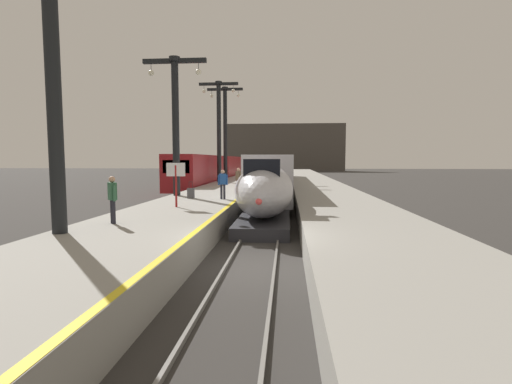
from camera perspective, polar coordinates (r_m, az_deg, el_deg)
ground_plane at (r=11.69m, az=-0.91°, el=-11.57°), size 260.00×260.00×0.00m
platform_left at (r=36.38m, az=-3.38°, el=0.51°), size 4.80×110.00×1.05m
platform_right at (r=36.13m, az=9.44°, el=0.42°), size 4.80×110.00×1.05m
platform_left_safety_stripe at (r=36.09m, az=0.20°, el=1.32°), size 0.20×107.80×0.01m
rail_main_left at (r=38.84m, az=2.03°, el=0.10°), size 0.08×110.00×0.12m
rail_main_right at (r=38.79m, az=4.24°, el=0.09°), size 0.08×110.00×0.12m
rail_secondary_left at (r=40.05m, az=-9.63°, el=0.18°), size 0.08×110.00×0.12m
rail_secondary_right at (r=39.70m, az=-7.53°, el=0.17°), size 0.08×110.00×0.12m
highspeed_train_main at (r=33.50m, az=2.89°, el=2.52°), size 2.92×38.74×3.60m
regional_train_adjacent at (r=49.50m, az=-5.94°, el=3.51°), size 2.85×36.60×3.80m
station_column_near at (r=13.34m, az=-28.54°, el=17.43°), size 4.00×0.68×8.74m
station_column_mid at (r=24.51m, az=-12.13°, el=11.73°), size 4.00×0.68×8.61m
station_column_far at (r=39.09m, az=-5.66°, el=10.44°), size 4.00×0.68×10.17m
station_column_distant at (r=42.92m, az=-4.70°, el=10.07°), size 4.00×0.68×10.34m
passenger_near_edge at (r=21.71m, az=-5.06°, el=1.52°), size 0.55×0.32×1.69m
passenger_mid_platform at (r=14.22m, az=-20.96°, el=-0.56°), size 0.42×0.45×1.69m
passenger_far_waiting at (r=26.59m, az=-2.67°, el=2.16°), size 0.44×0.42×1.69m
rolling_suitcase at (r=22.42m, az=-9.86°, el=-0.18°), size 0.40×0.22×0.98m
departure_info_board at (r=18.36m, az=-12.07°, el=2.43°), size 0.90×0.10×2.12m
terminus_back_wall at (r=113.22m, az=4.26°, el=6.77°), size 36.00×2.00×14.00m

